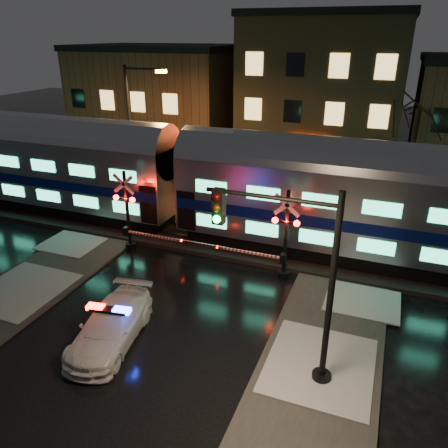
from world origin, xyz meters
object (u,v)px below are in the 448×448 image
(crossing_signal_left, at_px, (133,219))
(traffic_light, at_px, (296,284))
(streetlight, at_px, (134,126))
(police_car, at_px, (111,326))
(crossing_signal_right, at_px, (277,243))

(crossing_signal_left, relative_size, traffic_light, 0.91)
(traffic_light, relative_size, streetlight, 0.76)
(police_car, height_order, crossing_signal_left, crossing_signal_left)
(traffic_light, bearing_deg, police_car, -162.30)
(traffic_light, height_order, streetlight, streetlight)
(traffic_light, bearing_deg, crossing_signal_right, 120.74)
(police_car, distance_m, streetlight, 15.67)
(crossing_signal_right, bearing_deg, police_car, -123.41)
(police_car, distance_m, traffic_light, 7.11)
(traffic_light, distance_m, streetlight, 18.52)
(police_car, bearing_deg, traffic_light, -2.93)
(police_car, height_order, crossing_signal_right, crossing_signal_right)
(crossing_signal_left, height_order, streetlight, streetlight)
(crossing_signal_right, relative_size, crossing_signal_left, 1.01)
(traffic_light, bearing_deg, streetlight, 148.18)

